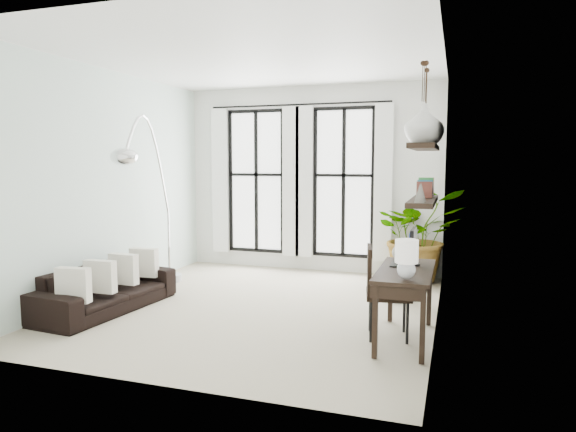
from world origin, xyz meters
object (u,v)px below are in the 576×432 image
at_px(arc_lamp, 148,157).
at_px(buddha, 399,277).
at_px(desk, 405,275).
at_px(desk_chair, 380,286).
at_px(sofa, 106,288).
at_px(plant, 419,235).

relative_size(arc_lamp, buddha, 3.30).
bearing_deg(desk, arc_lamp, 166.46).
relative_size(desk_chair, buddha, 1.29).
xyz_separation_m(sofa, desk_chair, (3.48, 0.08, 0.28)).
distance_m(sofa, desk, 3.77).
relative_size(desk, arc_lamp, 0.52).
distance_m(sofa, plant, 4.72).
relative_size(sofa, desk_chair, 1.96).
bearing_deg(desk, plant, 91.19).
height_order(sofa, arc_lamp, arc_lamp).
xyz_separation_m(desk_chair, buddha, (0.04, 1.59, -0.24)).
bearing_deg(buddha, plant, 82.52).
distance_m(arc_lamp, buddha, 3.88).
bearing_deg(desk, desk_chair, 159.48).
height_order(sofa, buddha, buddha).
height_order(desk_chair, buddha, desk_chair).
distance_m(desk, buddha, 1.75).
bearing_deg(plant, sofa, -141.75).
xyz_separation_m(sofa, plant, (3.69, 2.90, 0.47)).
relative_size(plant, desk, 1.14).
height_order(desk, buddha, desk).
bearing_deg(arc_lamp, buddha, 13.35).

